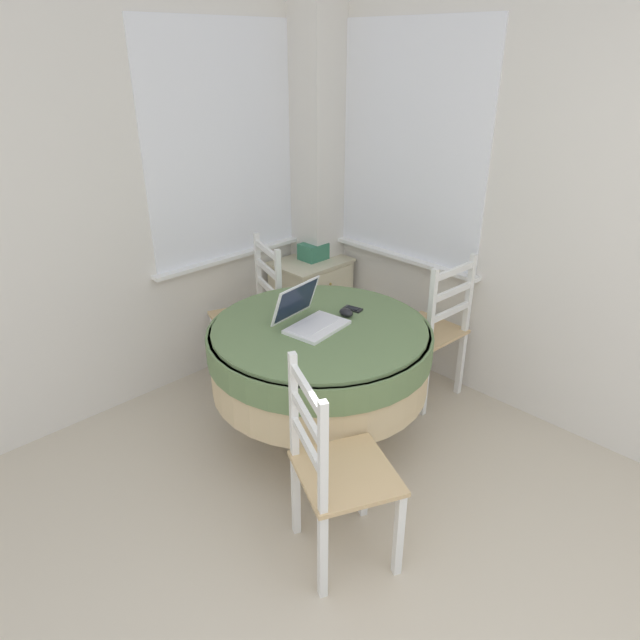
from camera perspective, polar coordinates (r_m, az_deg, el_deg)
The scene contains 10 objects.
corner_room_shell at distance 2.93m, azimuth 1.34°, elevation 10.63°, with size 4.49×4.80×2.55m.
round_dining_table at distance 3.04m, azimuth -0.04°, elevation -3.26°, with size 1.18×1.18×0.72m.
laptop at distance 2.95m, azimuth -1.07°, elevation 0.24°, with size 0.35×0.33×0.22m.
computer_mouse at distance 3.07m, azimuth 2.63°, elevation 0.75°, with size 0.06×0.09×0.04m.
cell_phone at distance 3.16m, azimuth 3.30°, elevation 1.12°, with size 0.07×0.11×0.01m.
dining_chair_near_back_window at distance 3.73m, azimuth -6.83°, elevation 0.35°, with size 0.50×0.51×0.95m.
dining_chair_near_right_window at distance 3.57m, azimuth 11.00°, elevation -1.18°, with size 0.43×0.40×0.95m.
dining_chair_camera_near at distance 2.43m, azimuth 1.63°, elevation -15.04°, with size 0.53×0.54×0.95m.
corner_cabinet at distance 4.23m, azimuth -0.86°, elevation 1.80°, with size 0.53×0.41×0.65m.
storage_box at distance 4.12m, azimuth -0.67°, elevation 6.88°, with size 0.18×0.15×0.12m.
Camera 1 is at (-0.73, -0.09, 2.04)m, focal length 32.00 mm.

